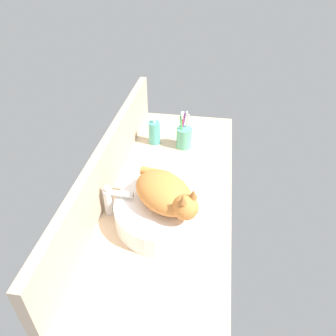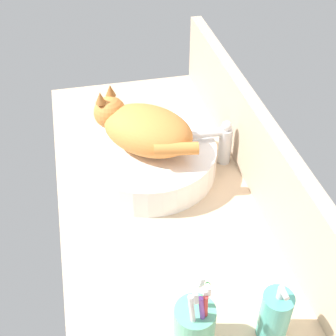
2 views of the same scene
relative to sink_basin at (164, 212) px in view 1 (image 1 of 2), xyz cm
name	(u,v)px [view 1 (image 1 of 2)]	position (x,y,z in cm)	size (l,w,h in cm)	color
ground_plane	(168,193)	(17.92, 1.38, -6.10)	(136.41, 53.30, 4.00)	#D1B28E
backsplash_panel	(109,163)	(17.92, 26.23, 6.92)	(136.41, 3.60, 22.04)	tan
sink_basin	(164,212)	(0.00, 0.00, 0.00)	(36.64, 36.64, 8.21)	white
cat	(166,193)	(-0.87, -1.05, 9.86)	(29.48, 29.88, 14.00)	orange
faucet	(111,199)	(0.54, 20.29, 3.20)	(3.60, 11.83, 13.60)	silver
soap_dispenser	(154,133)	(53.76, 14.08, 1.83)	(5.89, 5.89, 14.93)	teal
toothbrush_cup	(184,137)	(52.41, -1.17, 1.54)	(7.77, 7.77, 18.70)	#5BB28E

